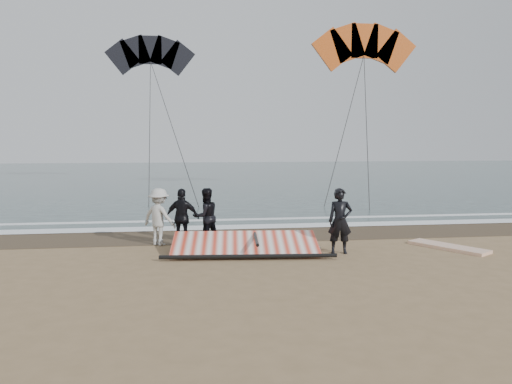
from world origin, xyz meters
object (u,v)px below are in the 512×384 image
Objects in this scene: board_cream at (297,241)px; sail_rig at (242,246)px; board_white at (448,247)px; man_main at (340,221)px.

sail_rig is (-1.81, -1.12, 0.15)m from board_cream.
sail_rig is (-6.07, 0.24, 0.15)m from board_white.
sail_rig is at bearing 179.19° from man_main.
board_cream is at bearing 129.98° from board_white.
board_white is at bearing -27.94° from board_cream.
board_white and board_cream have the same top height.
board_white is at bearing 10.76° from man_main.
man_main is at bearing 150.66° from board_white.
board_white is at bearing -2.30° from sail_rig.
man_main is 1.99m from board_cream.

